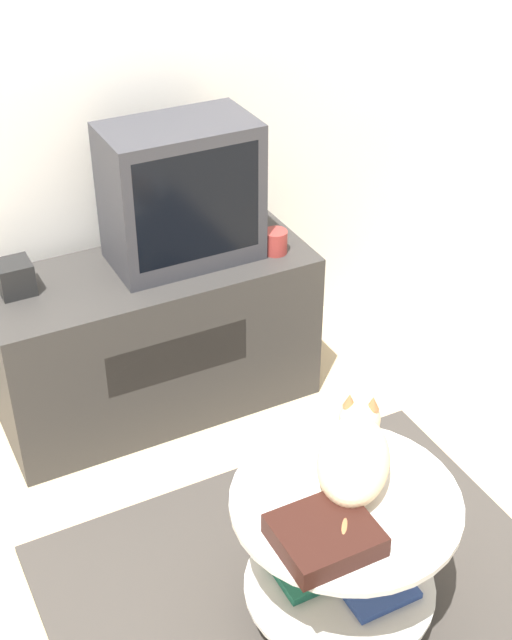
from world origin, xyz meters
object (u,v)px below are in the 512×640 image
Objects in this scene: tv at (181,193)px; speaker at (15,277)px; cat at (354,456)px; dvd_box at (325,535)px.

tv is 0.60m from speaker.
cat is at bearing -89.97° from tv.
speaker is 0.47× the size of dvd_box.
tv is 4.55× the size of speaker.
speaker is (-0.57, 0.04, -0.18)m from tv.
cat is (0.00, -1.08, -0.27)m from tv.
cat is (0.57, -1.12, -0.09)m from speaker.
tv is 2.12× the size of dvd_box.
dvd_box is at bearing -73.26° from speaker.
speaker reaches higher than cat.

